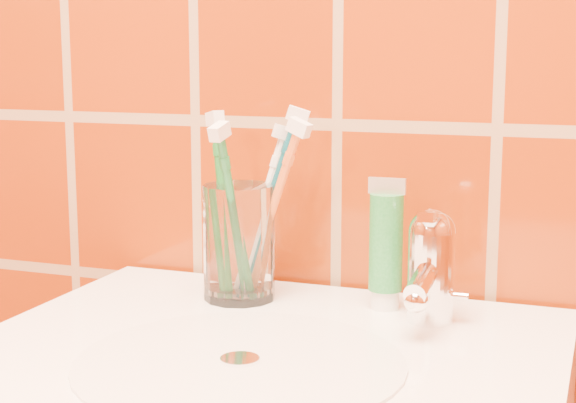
% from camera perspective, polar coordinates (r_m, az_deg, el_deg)
% --- Properties ---
extents(glass_tumbler, '(0.09, 0.09, 0.13)m').
position_cam_1_polar(glass_tumbler, '(0.99, -3.18, -2.65)').
color(glass_tumbler, white).
rests_on(glass_tumbler, pedestal_sink).
extents(toothpaste_tube, '(0.04, 0.04, 0.14)m').
position_cam_1_polar(toothpaste_tube, '(0.96, 6.35, -3.01)').
color(toothpaste_tube, white).
rests_on(toothpaste_tube, pedestal_sink).
extents(faucet, '(0.05, 0.11, 0.12)m').
position_cam_1_polar(faucet, '(0.92, 9.20, -3.91)').
color(faucet, white).
rests_on(faucet, pedestal_sink).
extents(toothbrush_0, '(0.13, 0.12, 0.21)m').
position_cam_1_polar(toothbrush_0, '(0.97, -1.09, -0.71)').
color(toothbrush_0, '#D46325').
rests_on(toothbrush_0, glass_tumbler).
extents(toothbrush_1, '(0.10, 0.10, 0.22)m').
position_cam_1_polar(toothbrush_1, '(0.99, -4.23, -0.33)').
color(toothbrush_1, '#1C6927').
rests_on(toothbrush_1, glass_tumbler).
extents(toothbrush_2, '(0.13, 0.12, 0.21)m').
position_cam_1_polar(toothbrush_2, '(1.00, -1.77, -0.72)').
color(toothbrush_2, white).
rests_on(toothbrush_2, glass_tumbler).
extents(toothbrush_3, '(0.05, 0.14, 0.22)m').
position_cam_1_polar(toothbrush_3, '(0.95, -3.50, -0.97)').
color(toothbrush_3, '#1E7238').
rests_on(toothbrush_3, glass_tumbler).
extents(toothbrush_4, '(0.13, 0.11, 0.22)m').
position_cam_1_polar(toothbrush_4, '(0.99, -1.25, -0.20)').
color(toothbrush_4, '#0B4E61').
rests_on(toothbrush_4, glass_tumbler).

